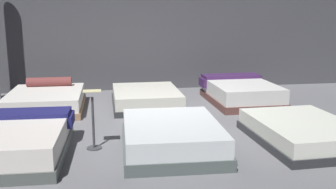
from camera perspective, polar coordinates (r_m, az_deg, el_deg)
ground_plane at (r=7.66m, az=-1.76°, el=-4.43°), size 18.00×18.00×0.02m
showroom_back_wall at (r=10.93m, az=-4.36°, el=9.83°), size 18.00×0.06×3.50m
bed_0 at (r=6.36m, az=-21.62°, el=-6.39°), size 1.68×2.12×0.53m
bed_1 at (r=6.21m, az=0.51°, el=-6.14°), size 1.60×2.06×0.45m
bed_2 at (r=6.95m, az=19.02°, el=-5.16°), size 1.60×2.16×0.37m
bed_3 at (r=9.16m, az=-17.28°, el=-0.80°), size 1.65×2.08×0.63m
bed_4 at (r=9.09m, az=-3.20°, el=-0.51°), size 1.54×1.99×0.39m
bed_5 at (r=9.59m, az=10.50°, el=0.34°), size 1.58×2.15×0.56m
price_sign at (r=6.35m, az=-10.78°, el=-4.63°), size 0.28×0.24×0.95m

